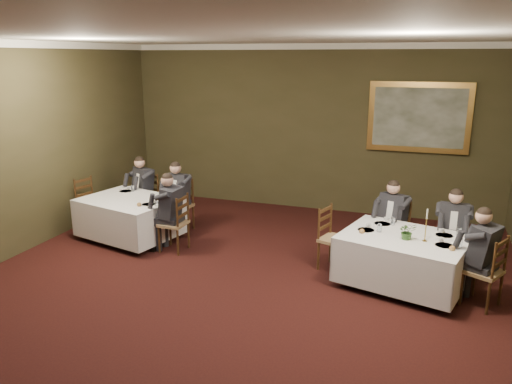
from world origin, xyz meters
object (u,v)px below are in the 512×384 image
Objects in this scene: chair_main_backleft at (392,243)px; chair_main_backright at (450,255)px; diner_sec_backleft at (145,198)px; painting at (419,117)px; chair_main_endleft at (334,251)px; table_second at (130,215)px; chair_sec_endleft at (92,214)px; diner_main_backleft at (392,230)px; diner_sec_endright at (173,222)px; table_main at (403,257)px; diner_main_endright at (483,270)px; candlestick at (426,229)px; centerpiece at (407,230)px; chair_sec_backleft at (146,208)px; diner_main_backright at (451,241)px; diner_sec_backright at (179,205)px; chair_sec_backright at (180,216)px; chair_main_endright at (482,286)px; chair_sec_endright at (174,235)px.

chair_main_backright is at bearing -171.57° from chair_main_backleft.
diner_sec_backleft is (-5.72, 0.59, 0.23)m from chair_main_backright.
painting is (5.05, 1.97, 1.58)m from diner_sec_backleft.
chair_main_backright is 1.78m from chair_main_endleft.
table_second is 1.07m from chair_sec_endleft.
diner_main_backleft is (-0.00, -0.01, 0.23)m from chair_main_backleft.
chair_main_backright is 4.51m from diner_sec_endright.
table_main is 1.48× the size of diner_main_backleft.
chair_main_endleft is 2.17m from diner_main_endright.
centerpiece is at bearing -178.82° from candlestick.
chair_sec_backleft is (-0.23, 0.94, -0.17)m from table_second.
table_second is 5.49m from diner_main_backright.
chair_sec_backleft is at bearing 48.05° from diner_sec_endright.
table_main is 1.08m from diner_main_endright.
diner_sec_backright is at bearing 163.77° from centerpiece.
diner_sec_endright reaches higher than table_main.
diner_main_backleft and diner_main_endright have the same top height.
diner_sec_endright is at bearing 9.74° from diner_main_backright.
chair_main_backright is at bearing -81.04° from diner_sec_endright.
table_second is at bearing 54.59° from chair_sec_backright.
chair_main_endright is 0.74× the size of diner_sec_endright.
diner_sec_endright is (-2.75, -0.13, 0.23)m from chair_main_endleft.
diner_sec_backleft is at bearing 104.40° from table_second.
diner_main_endright is 5.40m from diner_sec_backright.
diner_main_backleft and diner_sec_backleft have the same top height.
table_second is 1.07m from chair_sec_endright.
table_main is 2.00× the size of chair_sec_endright.
chair_sec_backleft is at bearing -3.57° from chair_main_backright.
centerpiece is (-1.01, 0.17, 0.61)m from chair_main_endright.
chair_sec_endleft is at bearing 166.47° from table_second.
centerpiece is at bearing -92.46° from diner_sec_endright.
chair_main_endleft and chair_sec_backright have the same top height.
chair_main_backright is at bearing -75.32° from painting.
chair_sec_backleft is at bearing -3.68° from diner_main_backright.
chair_main_endleft is at bearing -167.88° from diner_sec_backleft.
chair_main_endleft reaches higher than table_second.
chair_sec_backleft and chair_sec_backright have the same top height.
candlestick reaches higher than chair_main_backleft.
painting is (-0.67, 2.56, 1.80)m from chair_main_backright.
centerpiece is at bearing 109.08° from chair_main_endright.
chair_main_backright is at bearing 48.81° from chair_main_endright.
candlestick is at bearing -85.41° from painting.
candlestick reaches higher than chair_sec_backleft.
diner_sec_backright is 1.04m from diner_sec_endright.
centerpiece is at bearing 55.61° from chair_main_backright.
diner_main_backright is at bearing 90.00° from chair_main_backright.
centerpiece is (-0.64, -0.85, 0.61)m from chair_main_backright.
diner_main_endright is 5.40m from chair_sec_backright.
diner_main_backright is 2.79× the size of candlestick.
painting is (-0.67, 2.57, 1.58)m from diner_main_backright.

